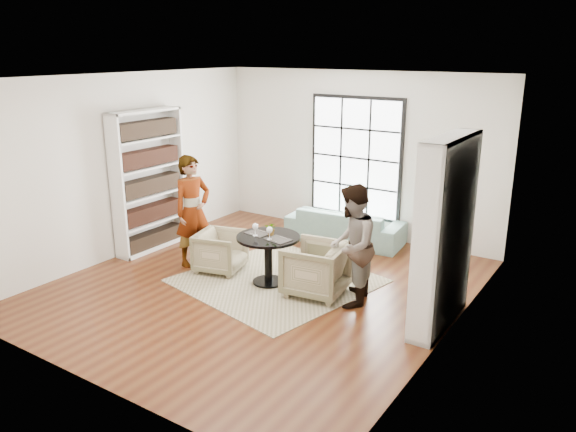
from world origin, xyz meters
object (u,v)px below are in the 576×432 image
Objects in this scene: armchair_right at (316,269)px; person_right at (352,246)px; pedestal_table at (268,249)px; armchair_left at (221,251)px; person_left at (193,211)px; sofa at (345,225)px; wine_glass_right at (269,230)px; flower_centerpiece at (271,229)px; wine_glass_left at (255,227)px.

armchair_right is 0.50× the size of person_right.
pedestal_table is 0.94m from armchair_left.
armchair_right reaches higher than armchair_left.
person_left is at bearing -104.71° from person_right.
sofa is 2.83m from person_left.
armchair_left is at bearing 61.93° from sofa.
armchair_left is at bearing 173.44° from wine_glass_right.
armchair_right is at bearing 102.34° from sofa.
wine_glass_right is (0.11, -0.12, 0.35)m from pedestal_table.
pedestal_table reaches higher than sofa.
wine_glass_right reaches higher than armchair_right.
pedestal_table is 2.32m from sofa.
flower_centerpiece reaches higher than wine_glass_right.
armchair_left reaches higher than sofa.
person_left reaches higher than wine_glass_right.
person_left is 1.30m from wine_glass_left.
flower_centerpiece is (0.18, 0.16, -0.04)m from wine_glass_left.
flower_centerpiece reaches higher than armchair_right.
wine_glass_left is 0.97× the size of wine_glass_right.
pedestal_table is 0.38m from wine_glass_right.
flower_centerpiece is (-0.05, -2.24, 0.54)m from sofa.
flower_centerpiece is (1.47, 0.07, -0.05)m from person_left.
sofa is at bearing 88.40° from pedestal_table.
person_left is at bearing 175.72° from wine_glass_right.
sofa is 2.35m from armchair_right.
person_right is at bearing 0.19° from flower_centerpiece.
sofa is 2.50× the size of armchair_right.
wine_glass_left is at bearing -88.14° from armchair_right.
flower_centerpiece is (0.01, 0.06, 0.30)m from pedestal_table.
flower_centerpiece is at bearing -106.05° from person_right.
person_right reaches higher than pedestal_table.
person_left is (-1.52, -2.31, 0.59)m from sofa.
flower_centerpiece reaches higher than wine_glass_left.
sofa is 1.17× the size of person_left.
armchair_right is 4.33× the size of wine_glass_left.
person_left is at bearing 51.38° from sofa.
person_left is 9.03× the size of wine_glass_right.
pedestal_table is 1.50m from person_left.
flower_centerpiece is (-0.10, 0.19, -0.04)m from wine_glass_right.
flower_centerpiece is (0.92, 0.07, 0.52)m from armchair_left.
wine_glass_left reaches higher than armchair_left.
person_right is at bearing 8.99° from wine_glass_right.
person_right reaches higher than flower_centerpiece.
armchair_left is 0.94m from wine_glass_left.
wine_glass_right is (0.27, -0.03, 0.00)m from wine_glass_left.
pedestal_table is 1.32× the size of armchair_left.
wine_glass_right is at bearing -97.24° from person_right.
person_left is 1.58m from wine_glass_right.
armchair_right is (1.68, 0.07, 0.06)m from armchair_left.
sofa is 10.53× the size of wine_glass_right.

